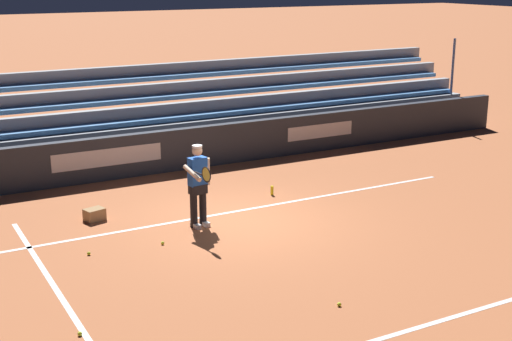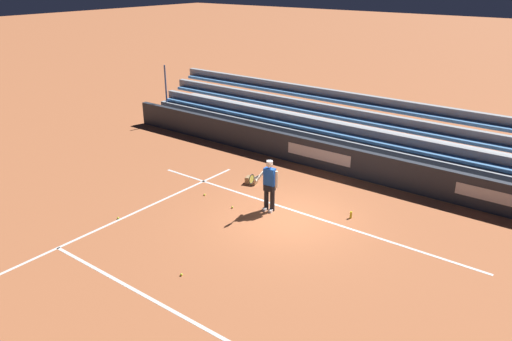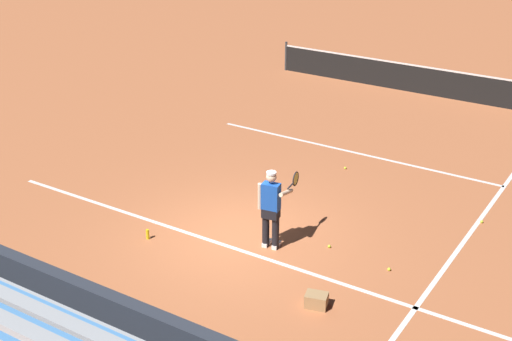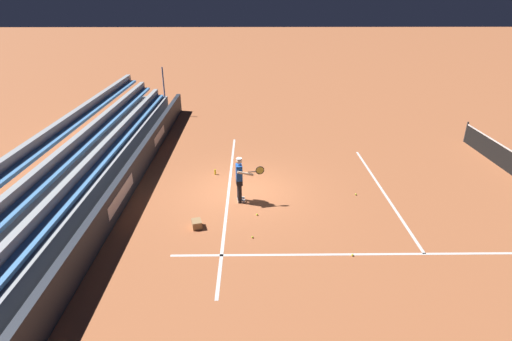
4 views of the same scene
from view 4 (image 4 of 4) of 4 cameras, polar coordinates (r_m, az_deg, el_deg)
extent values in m
plane|color=#B7663D|center=(15.51, -2.08, -3.01)|extent=(160.00, 160.00, 0.00)
cube|color=white|center=(15.53, -3.93, -3.01)|extent=(12.00, 0.10, 0.01)
cube|color=white|center=(12.52, 16.50, -11.39)|extent=(0.10, 12.00, 0.01)
cube|color=white|center=(16.32, 17.63, -2.76)|extent=(8.22, 0.10, 0.01)
cube|color=#2D333D|center=(15.96, -17.67, -1.20)|extent=(23.28, 0.24, 1.10)
cube|color=silver|center=(14.71, -18.66, -3.33)|extent=(2.80, 0.01, 0.44)
cube|color=silver|center=(20.35, -13.62, 4.90)|extent=(2.20, 0.01, 0.40)
cube|color=#9EA3A8|center=(16.58, -23.62, -1.18)|extent=(22.12, 2.40, 1.10)
cube|color=#4C89CC|center=(16.04, -21.36, 0.85)|extent=(21.68, 0.40, 0.12)
cube|color=#9EA3A8|center=(16.09, -22.37, 1.31)|extent=(22.12, 0.24, 0.45)
cube|color=#4C89CC|center=(16.19, -24.25, 2.28)|extent=(21.68, 0.40, 0.12)
cube|color=#9EA3A8|center=(16.25, -25.24, 2.73)|extent=(22.12, 0.24, 0.45)
cube|color=#4C89CC|center=(16.38, -27.08, 3.68)|extent=(21.68, 0.40, 0.12)
cube|color=#9EA3A8|center=(16.46, -28.05, 4.12)|extent=(22.12, 0.24, 0.45)
cylinder|color=#4C70B2|center=(25.73, -12.97, 10.96)|extent=(0.08, 0.08, 2.95)
cylinder|color=black|center=(14.72, -2.43, -2.68)|extent=(0.15, 0.15, 0.88)
cylinder|color=black|center=(14.52, -2.34, -3.06)|extent=(0.15, 0.15, 0.88)
cube|color=white|center=(14.90, -2.18, -4.02)|extent=(0.15, 0.29, 0.09)
cube|color=white|center=(14.71, -2.08, -4.42)|extent=(0.15, 0.29, 0.09)
cube|color=black|center=(14.46, -2.41, -1.60)|extent=(0.37, 0.26, 0.20)
cube|color=#194CB2|center=(14.30, -2.44, -0.26)|extent=(0.39, 0.26, 0.58)
sphere|color=beige|center=(14.13, -2.43, 1.33)|extent=(0.21, 0.21, 0.21)
cylinder|color=white|center=(14.10, -2.43, 1.67)|extent=(0.20, 0.20, 0.05)
cylinder|color=beige|center=(14.54, -2.54, -0.01)|extent=(0.09, 0.09, 0.56)
cylinder|color=beige|center=(14.08, -1.52, -0.43)|extent=(0.17, 0.59, 0.24)
cylinder|color=black|center=(14.09, -0.56, -0.19)|extent=(0.07, 0.30, 0.03)
torus|color=black|center=(14.11, 0.57, 0.03)|extent=(0.07, 0.31, 0.31)
cylinder|color=#D6D14C|center=(14.11, 0.57, 0.03)|extent=(0.04, 0.27, 0.27)
cube|color=#A87F51|center=(13.32, -8.46, -7.56)|extent=(0.46, 0.39, 0.26)
sphere|color=#CCE533|center=(12.27, 13.62, -11.65)|extent=(0.07, 0.07, 0.07)
sphere|color=#CCE533|center=(13.89, 0.15, -6.31)|extent=(0.07, 0.07, 0.07)
sphere|color=#CCE533|center=(15.68, 14.07, -3.32)|extent=(0.07, 0.07, 0.07)
sphere|color=#CCE533|center=(12.71, -0.51, -9.50)|extent=(0.07, 0.07, 0.07)
cylinder|color=yellow|center=(16.97, -5.86, -0.22)|extent=(0.07, 0.07, 0.22)
cylinder|color=#33383D|center=(23.15, 27.82, 4.89)|extent=(0.09, 0.09, 1.07)
camera|label=1|loc=(14.48, 57.68, 4.99)|focal=50.00mm
camera|label=2|loc=(24.37, 29.55, 21.75)|focal=35.00mm
camera|label=3|loc=(13.14, -64.36, 13.20)|focal=50.00mm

